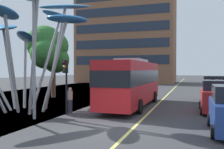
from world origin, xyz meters
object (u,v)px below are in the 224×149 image
Objects in this scene: car_parked_far at (213,90)px; no_entry_sign at (93,85)px; pedestrian at (70,100)px; traffic_light_island_mid at (107,73)px; car_parked_mid at (215,97)px; traffic_light_kerb_far at (92,74)px; street_lamp at (38,35)px; red_bus at (132,81)px; traffic_light_kerb_near at (66,75)px; leaf_sculpture at (22,25)px.

no_entry_sign is at bearing -162.34° from car_parked_far.
car_parked_far is at bearing 43.67° from pedestrian.
no_entry_sign is at bearing 97.05° from pedestrian.
traffic_light_island_mid is 0.84× the size of car_parked_mid.
traffic_light_kerb_far is 3.64m from pedestrian.
car_parked_mid is at bearing 30.07° from street_lamp.
red_bus is 3.15m from traffic_light_kerb_far.
street_lamp is 4.75m from pedestrian.
traffic_light_kerb_near is at bearing -133.72° from car_parked_far.
leaf_sculpture is 2.65× the size of car_parked_mid.
car_parked_mid is at bearing 0.16° from traffic_light_kerb_far.
traffic_light_island_mid reaches higher than car_parked_far.
red_bus is 5.96m from traffic_light_island_mid.
street_lamp reaches higher than pedestrian.
street_lamp is (-10.16, -11.46, 3.77)m from car_parked_far.
no_entry_sign is (-0.28, -2.89, -0.99)m from traffic_light_island_mid.
no_entry_sign is (-9.86, 2.52, 0.52)m from car_parked_mid.
traffic_light_kerb_far is at bearing 88.12° from traffic_light_kerb_near.
car_parked_far reaches higher than no_entry_sign.
traffic_light_island_mid is 9.97m from car_parked_far.
traffic_light_island_mid is 0.84× the size of car_parked_far.
red_bus is 6.23× the size of pedestrian.
traffic_light_island_mid is (-3.67, 4.67, 0.53)m from red_bus.
pedestrian is at bearing -160.40° from car_parked_mid.
leaf_sculpture reaches higher than street_lamp.
pedestrian is at bearing -94.00° from traffic_light_kerb_far.
traffic_light_island_mid reaches higher than traffic_light_kerb_near.
traffic_light_kerb_far is at bearing -69.70° from no_entry_sign.
pedestrian is at bearing 2.44° from leaf_sculpture.
leaf_sculpture is at bearing -148.80° from red_bus.
leaf_sculpture is 3.84m from street_lamp.
car_parked_far is at bearing 32.08° from traffic_light_kerb_far.
traffic_light_island_mid is at bearing 96.90° from traffic_light_kerb_far.
pedestrian is at bearing 73.58° from street_lamp.
traffic_light_island_mid reaches higher than car_parked_mid.
car_parked_far is at bearing 39.00° from red_bus.
traffic_light_kerb_near is at bearing -86.81° from traffic_light_island_mid.
no_entry_sign is (-0.71, 5.77, 0.69)m from pedestrian.
leaf_sculpture reaches higher than traffic_light_kerb_far.
leaf_sculpture is 6.16m from traffic_light_kerb_far.
traffic_light_island_mid is at bearing 92.85° from pedestrian.
traffic_light_kerb_far is (3.82, 3.38, -3.45)m from leaf_sculpture.
street_lamp is at bearing -90.07° from no_entry_sign.
street_lamp reaches higher than traffic_light_kerb_far.
leaf_sculpture is at bearing -109.78° from traffic_light_island_mid.
traffic_light_kerb_near is at bearing 64.24° from street_lamp.
traffic_light_island_mid is 11.36m from street_lamp.
street_lamp is at bearing -91.52° from traffic_light_island_mid.
pedestrian is 0.74× the size of no_entry_sign.
traffic_light_kerb_near is 6.65m from no_entry_sign.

